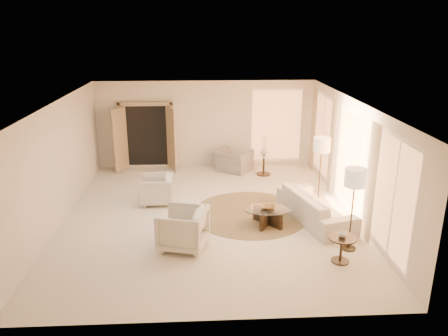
{
  "coord_description": "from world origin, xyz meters",
  "views": [
    {
      "loc": [
        -0.15,
        -9.84,
        4.51
      ],
      "look_at": [
        0.4,
        0.4,
        1.1
      ],
      "focal_mm": 35.0,
      "sensor_mm": 36.0,
      "label": 1
    }
  ],
  "objects_px": {
    "accent_chair": "(233,157)",
    "side_table": "(264,162)",
    "floor_lamp_near": "(322,148)",
    "side_vase": "(264,151)",
    "sofa": "(315,207)",
    "armchair_right": "(183,227)",
    "end_vase": "(343,233)",
    "end_table": "(342,245)",
    "bowl": "(268,207)",
    "coffee_table": "(268,215)",
    "armchair_left": "(156,188)",
    "floor_lamp_far": "(355,181)"
  },
  "relations": [
    {
      "from": "floor_lamp_far",
      "to": "end_vase",
      "type": "height_order",
      "value": "floor_lamp_far"
    },
    {
      "from": "accent_chair",
      "to": "end_vase",
      "type": "xyz_separation_m",
      "value": [
        1.71,
        -5.72,
        0.17
      ]
    },
    {
      "from": "accent_chair",
      "to": "floor_lamp_near",
      "type": "xyz_separation_m",
      "value": [
        2.04,
        -2.73,
        1.05
      ]
    },
    {
      "from": "accent_chair",
      "to": "side_table",
      "type": "bearing_deg",
      "value": -169.75
    },
    {
      "from": "floor_lamp_far",
      "to": "sofa",
      "type": "bearing_deg",
      "value": 103.64
    },
    {
      "from": "coffee_table",
      "to": "bowl",
      "type": "relative_size",
      "value": 3.94
    },
    {
      "from": "sofa",
      "to": "bowl",
      "type": "xyz_separation_m",
      "value": [
        -1.18,
        -0.21,
        0.11
      ]
    },
    {
      "from": "armchair_left",
      "to": "coffee_table",
      "type": "distance_m",
      "value": 3.09
    },
    {
      "from": "armchair_right",
      "to": "floor_lamp_near",
      "type": "bearing_deg",
      "value": 137.54
    },
    {
      "from": "end_table",
      "to": "floor_lamp_far",
      "type": "xyz_separation_m",
      "value": [
        0.33,
        0.5,
        1.14
      ]
    },
    {
      "from": "accent_chair",
      "to": "coffee_table",
      "type": "distance_m",
      "value": 4.02
    },
    {
      "from": "armchair_right",
      "to": "accent_chair",
      "type": "xyz_separation_m",
      "value": [
        1.43,
        4.96,
        -0.02
      ]
    },
    {
      "from": "coffee_table",
      "to": "side_table",
      "type": "xyz_separation_m",
      "value": [
        0.41,
        3.58,
        0.14
      ]
    },
    {
      "from": "armchair_right",
      "to": "bowl",
      "type": "xyz_separation_m",
      "value": [
        1.94,
        0.97,
        -0.02
      ]
    },
    {
      "from": "armchair_right",
      "to": "side_vase",
      "type": "bearing_deg",
      "value": 167.57
    },
    {
      "from": "armchair_right",
      "to": "bowl",
      "type": "bearing_deg",
      "value": 131.52
    },
    {
      "from": "side_table",
      "to": "end_table",
      "type": "bearing_deg",
      "value": -81.51
    },
    {
      "from": "armchair_left",
      "to": "end_vase",
      "type": "bearing_deg",
      "value": 49.55
    },
    {
      "from": "end_vase",
      "to": "side_vase",
      "type": "distance_m",
      "value": 5.37
    },
    {
      "from": "end_table",
      "to": "accent_chair",
      "type": "bearing_deg",
      "value": 106.65
    },
    {
      "from": "accent_chair",
      "to": "end_vase",
      "type": "relative_size",
      "value": 6.26
    },
    {
      "from": "end_table",
      "to": "side_table",
      "type": "xyz_separation_m",
      "value": [
        -0.79,
        5.31,
        0.03
      ]
    },
    {
      "from": "floor_lamp_near",
      "to": "bowl",
      "type": "bearing_deg",
      "value": -140.71
    },
    {
      "from": "sofa",
      "to": "end_table",
      "type": "height_order",
      "value": "sofa"
    },
    {
      "from": "armchair_right",
      "to": "end_vase",
      "type": "xyz_separation_m",
      "value": [
        3.14,
        -0.76,
        0.15
      ]
    },
    {
      "from": "coffee_table",
      "to": "end_table",
      "type": "bearing_deg",
      "value": -55.3
    },
    {
      "from": "armchair_left",
      "to": "coffee_table",
      "type": "xyz_separation_m",
      "value": [
        2.71,
        -1.47,
        -0.15
      ]
    },
    {
      "from": "sofa",
      "to": "armchair_left",
      "type": "height_order",
      "value": "armchair_left"
    },
    {
      "from": "armchair_right",
      "to": "bowl",
      "type": "relative_size",
      "value": 3.0
    },
    {
      "from": "armchair_left",
      "to": "accent_chair",
      "type": "distance_m",
      "value": 3.35
    },
    {
      "from": "end_vase",
      "to": "floor_lamp_near",
      "type": "bearing_deg",
      "value": 83.71
    },
    {
      "from": "end_table",
      "to": "side_vase",
      "type": "xyz_separation_m",
      "value": [
        -0.79,
        5.31,
        0.4
      ]
    },
    {
      "from": "sofa",
      "to": "armchair_left",
      "type": "xyz_separation_m",
      "value": [
        -3.89,
        1.26,
        0.07
      ]
    },
    {
      "from": "floor_lamp_near",
      "to": "armchair_left",
      "type": "bearing_deg",
      "value": 177.13
    },
    {
      "from": "side_table",
      "to": "side_vase",
      "type": "bearing_deg",
      "value": 0.0
    },
    {
      "from": "coffee_table",
      "to": "floor_lamp_near",
      "type": "xyz_separation_m",
      "value": [
        1.53,
        1.25,
        1.25
      ]
    },
    {
      "from": "floor_lamp_far",
      "to": "side_vase",
      "type": "distance_m",
      "value": 5.0
    },
    {
      "from": "armchair_right",
      "to": "side_table",
      "type": "distance_m",
      "value": 5.12
    },
    {
      "from": "coffee_table",
      "to": "side_vase",
      "type": "distance_m",
      "value": 3.63
    },
    {
      "from": "armchair_right",
      "to": "sofa",
      "type": "bearing_deg",
      "value": 125.6
    },
    {
      "from": "sofa",
      "to": "side_vase",
      "type": "distance_m",
      "value": 3.48
    },
    {
      "from": "armchair_right",
      "to": "end_table",
      "type": "relative_size",
      "value": 1.66
    },
    {
      "from": "sofa",
      "to": "side_table",
      "type": "height_order",
      "value": "sofa"
    },
    {
      "from": "floor_lamp_near",
      "to": "side_vase",
      "type": "height_order",
      "value": "floor_lamp_near"
    },
    {
      "from": "sofa",
      "to": "accent_chair",
      "type": "height_order",
      "value": "accent_chair"
    },
    {
      "from": "bowl",
      "to": "floor_lamp_near",
      "type": "bearing_deg",
      "value": 39.29
    },
    {
      "from": "armchair_left",
      "to": "coffee_table",
      "type": "height_order",
      "value": "armchair_left"
    },
    {
      "from": "armchair_left",
      "to": "bowl",
      "type": "xyz_separation_m",
      "value": [
        2.71,
        -1.47,
        0.04
      ]
    },
    {
      "from": "sofa",
      "to": "side_vase",
      "type": "bearing_deg",
      "value": -2.85
    },
    {
      "from": "coffee_table",
      "to": "end_vase",
      "type": "bearing_deg",
      "value": -55.3
    }
  ]
}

